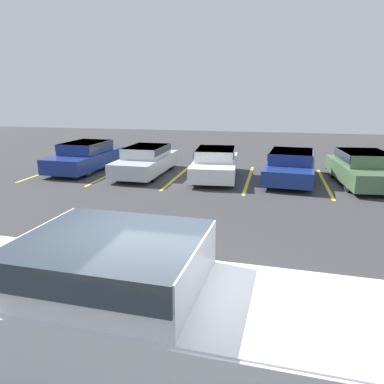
% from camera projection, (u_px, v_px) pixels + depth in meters
% --- Properties ---
extents(ground_plane, '(60.00, 60.00, 0.00)m').
position_uv_depth(ground_plane, '(175.00, 339.00, 5.41)').
color(ground_plane, '#38383A').
extents(stall_stripe_a, '(0.12, 5.25, 0.01)m').
position_uv_depth(stall_stripe_a, '(53.00, 170.00, 17.25)').
color(stall_stripe_a, yellow).
rests_on(stall_stripe_a, ground_plane).
extents(stall_stripe_b, '(0.12, 5.25, 0.01)m').
position_uv_depth(stall_stripe_b, '(114.00, 173.00, 16.63)').
color(stall_stripe_b, yellow).
rests_on(stall_stripe_b, ground_plane).
extents(stall_stripe_c, '(0.12, 5.25, 0.01)m').
position_uv_depth(stall_stripe_c, '(178.00, 176.00, 16.01)').
color(stall_stripe_c, yellow).
rests_on(stall_stripe_c, ground_plane).
extents(stall_stripe_d, '(0.12, 5.25, 0.01)m').
position_uv_depth(stall_stripe_d, '(249.00, 179.00, 15.38)').
color(stall_stripe_d, yellow).
rests_on(stall_stripe_d, ground_plane).
extents(stall_stripe_e, '(0.12, 5.25, 0.01)m').
position_uv_depth(stall_stripe_e, '(325.00, 183.00, 14.76)').
color(stall_stripe_e, yellow).
rests_on(stall_stripe_e, ground_plane).
extents(pickup_truck, '(6.05, 2.26, 1.80)m').
position_uv_depth(pickup_truck, '(139.00, 309.00, 4.56)').
color(pickup_truck, silver).
rests_on(pickup_truck, ground_plane).
extents(parked_sedan_a, '(1.98, 4.45, 1.29)m').
position_uv_depth(parked_sedan_a, '(86.00, 155.00, 17.01)').
color(parked_sedan_a, navy).
rests_on(parked_sedan_a, ground_plane).
extents(parked_sedan_b, '(1.77, 4.37, 1.22)m').
position_uv_depth(parked_sedan_b, '(146.00, 159.00, 16.17)').
color(parked_sedan_b, '#B7BABF').
rests_on(parked_sedan_b, ground_plane).
extents(parked_sedan_c, '(2.04, 4.32, 1.23)m').
position_uv_depth(parked_sedan_c, '(215.00, 162.00, 15.47)').
color(parked_sedan_c, silver).
rests_on(parked_sedan_c, ground_plane).
extents(parked_sedan_d, '(2.20, 4.55, 1.20)m').
position_uv_depth(parked_sedan_d, '(291.00, 165.00, 15.02)').
color(parked_sedan_d, navy).
rests_on(parked_sedan_d, ground_plane).
extents(parked_sedan_e, '(2.28, 4.55, 1.27)m').
position_uv_depth(parked_sedan_e, '(363.00, 167.00, 14.38)').
color(parked_sedan_e, '#4C6B47').
rests_on(parked_sedan_e, ground_plane).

